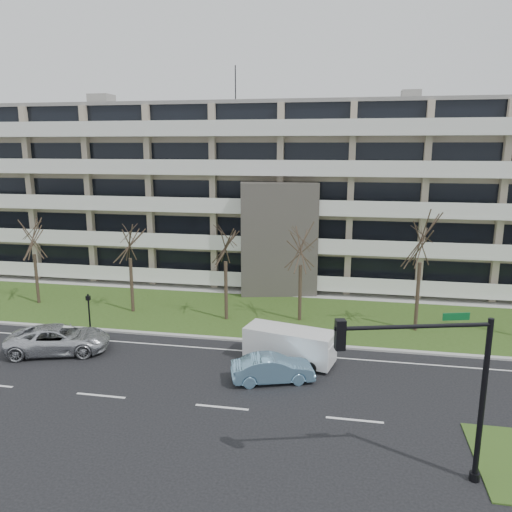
% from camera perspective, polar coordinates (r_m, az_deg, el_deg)
% --- Properties ---
extents(ground, '(160.00, 160.00, 0.00)m').
position_cam_1_polar(ground, '(24.01, -3.92, -16.87)').
color(ground, black).
rests_on(ground, ground).
extents(grass_verge, '(90.00, 10.00, 0.06)m').
position_cam_1_polar(grass_verge, '(35.65, 1.29, -6.72)').
color(grass_verge, '#2D4717').
rests_on(grass_verge, ground).
extents(curb, '(90.00, 0.35, 0.12)m').
position_cam_1_polar(curb, '(31.03, -0.21, -9.66)').
color(curb, '#B2B2AD').
rests_on(curb, ground).
extents(sidewalk, '(90.00, 2.00, 0.08)m').
position_cam_1_polar(sidewalk, '(40.82, 2.53, -4.21)').
color(sidewalk, '#B2B2AD').
rests_on(sidewalk, ground).
extents(lane_edge_line, '(90.00, 0.12, 0.01)m').
position_cam_1_polar(lane_edge_line, '(29.69, -0.76, -10.83)').
color(lane_edge_line, white).
rests_on(lane_edge_line, ground).
extents(apartment_building, '(60.50, 15.10, 18.75)m').
position_cam_1_polar(apartment_building, '(46.06, 3.81, 7.30)').
color(apartment_building, tan).
rests_on(apartment_building, ground).
extents(silver_pickup, '(6.21, 4.14, 1.58)m').
position_cam_1_polar(silver_pickup, '(31.46, -21.62, -8.83)').
color(silver_pickup, silver).
rests_on(silver_pickup, ground).
extents(blue_sedan, '(4.44, 2.70, 1.38)m').
position_cam_1_polar(blue_sedan, '(25.96, 1.92, -12.75)').
color(blue_sedan, '#7EB5DB').
rests_on(blue_sedan, ground).
extents(white_van, '(5.20, 2.92, 1.91)m').
position_cam_1_polar(white_van, '(27.96, 3.97, -9.86)').
color(white_van, white).
rests_on(white_van, ground).
extents(traffic_signal, '(5.33, 1.73, 6.37)m').
position_cam_1_polar(traffic_signal, '(18.40, 19.73, -12.82)').
color(traffic_signal, black).
rests_on(traffic_signal, ground).
extents(pedestrian_signal, '(0.26, 0.20, 2.66)m').
position_cam_1_polar(pedestrian_signal, '(33.39, -18.56, -5.72)').
color(pedestrian_signal, black).
rests_on(pedestrian_signal, ground).
extents(tree_1, '(3.43, 3.43, 6.85)m').
position_cam_1_polar(tree_1, '(40.49, -24.20, 2.24)').
color(tree_1, '#382B21').
rests_on(tree_1, ground).
extents(tree_2, '(3.55, 3.55, 7.10)m').
position_cam_1_polar(tree_2, '(36.04, -14.31, 2.13)').
color(tree_2, '#382B21').
rests_on(tree_2, ground).
extents(tree_3, '(3.68, 3.68, 7.35)m').
position_cam_1_polar(tree_3, '(33.35, -3.53, 2.02)').
color(tree_3, '#382B21').
rests_on(tree_3, ground).
extents(tree_4, '(3.50, 3.50, 7.00)m').
position_cam_1_polar(tree_4, '(33.26, 5.16, 1.49)').
color(tree_4, '#382B21').
rests_on(tree_4, ground).
extents(tree_5, '(4.08, 4.08, 8.16)m').
position_cam_1_polar(tree_5, '(32.73, 18.43, 2.33)').
color(tree_5, '#382B21').
rests_on(tree_5, ground).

